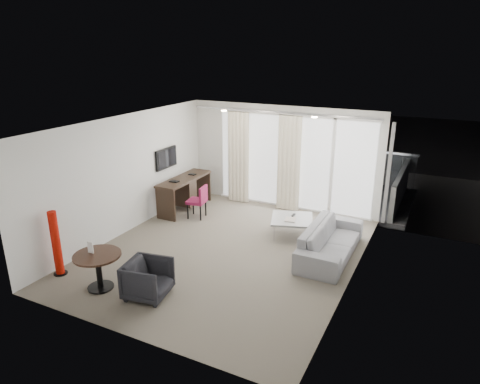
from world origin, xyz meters
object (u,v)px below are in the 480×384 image
at_px(round_table, 99,271).
at_px(coffee_table, 292,226).
at_px(rattan_chair_a, 323,185).
at_px(desk, 185,194).
at_px(desk_chair, 197,202).
at_px(tub_armchair, 148,279).
at_px(rattan_chair_b, 360,176).
at_px(red_lamp, 56,243).
at_px(sofa, 331,241).

xyz_separation_m(round_table, coffee_table, (2.20, 3.56, -0.12)).
height_order(round_table, rattan_chair_a, rattan_chair_a).
relative_size(desk, desk_chair, 2.19).
distance_m(desk, tub_armchair, 4.06).
xyz_separation_m(coffee_table, rattan_chair_a, (-0.03, 2.52, 0.22)).
bearing_deg(coffee_table, rattan_chair_b, 79.55).
xyz_separation_m(desk, desk_chair, (0.57, -0.35, -0.01)).
bearing_deg(coffee_table, desk, 174.37).
height_order(desk_chair, rattan_chair_a, rattan_chair_a).
bearing_deg(round_table, tub_armchair, 10.52).
bearing_deg(rattan_chair_a, desk, -133.63).
height_order(desk, coffee_table, desk).
bearing_deg(round_table, coffee_table, 58.28).
bearing_deg(desk_chair, desk, 139.67).
height_order(round_table, red_lamp, red_lamp).
relative_size(round_table, rattan_chair_a, 0.97).
distance_m(desk_chair, round_table, 3.51).
distance_m(red_lamp, rattan_chair_a, 6.83).
bearing_deg(red_lamp, rattan_chair_a, 62.25).
bearing_deg(rattan_chair_a, desk_chair, -123.51).
height_order(red_lamp, tub_armchair, red_lamp).
relative_size(red_lamp, coffee_table, 1.39).
bearing_deg(desk, sofa, -12.50).
bearing_deg(coffee_table, tub_armchair, -110.85).
xyz_separation_m(round_table, red_lamp, (-1.01, 0.04, 0.29)).
xyz_separation_m(desk_chair, sofa, (3.44, -0.54, -0.09)).
relative_size(desk, red_lamp, 1.44).
xyz_separation_m(desk, coffee_table, (2.99, -0.29, -0.22)).
xyz_separation_m(tub_armchair, coffee_table, (1.29, 3.39, -0.12)).
height_order(desk, sofa, desk).
relative_size(sofa, rattan_chair_b, 2.48).
height_order(sofa, rattan_chair_b, rattan_chair_b).
height_order(desk, tub_armchair, desk).
bearing_deg(desk, coffee_table, -5.63).
relative_size(tub_armchair, sofa, 0.32).
bearing_deg(desk_chair, rattan_chair_a, 38.33).
bearing_deg(desk, round_table, -78.40).
bearing_deg(tub_armchair, round_table, 90.51).
bearing_deg(tub_armchair, rattan_chair_a, -22.06).
distance_m(tub_armchair, coffee_table, 3.63).
bearing_deg(rattan_chair_a, round_table, -100.23).
bearing_deg(sofa, desk, 77.50).
bearing_deg(tub_armchair, sofa, -49.63).
bearing_deg(rattan_chair_a, sofa, -61.96).
distance_m(desk, desk_chair, 0.66).
xyz_separation_m(desk_chair, rattan_chair_b, (3.12, 3.84, 0.03)).
bearing_deg(round_table, sofa, 42.61).
distance_m(red_lamp, sofa, 5.15).
bearing_deg(rattan_chair_b, rattan_chair_a, -119.39).
bearing_deg(red_lamp, coffee_table, 47.65).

